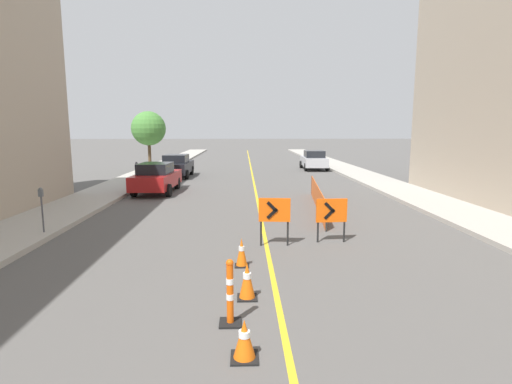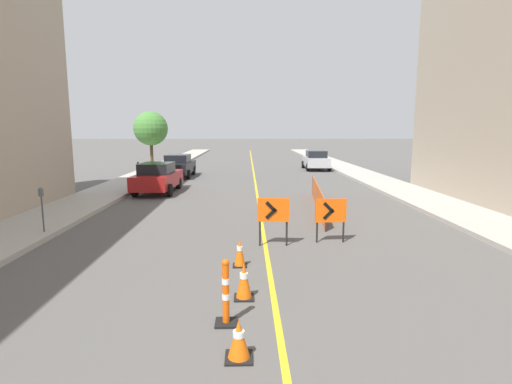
% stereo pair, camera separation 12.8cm
% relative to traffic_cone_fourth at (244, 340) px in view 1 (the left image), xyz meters
% --- Properties ---
extents(lane_stripe, '(0.12, 69.31, 0.01)m').
position_rel_traffic_cone_fourth_xyz_m(lane_stripe, '(0.65, 23.95, -0.29)').
color(lane_stripe, gold).
rests_on(lane_stripe, ground_plane).
extents(sidewalk_left, '(2.63, 69.31, 0.17)m').
position_rel_traffic_cone_fourth_xyz_m(sidewalk_left, '(-7.16, 23.95, -0.21)').
color(sidewalk_left, '#ADA89E').
rests_on(sidewalk_left, ground_plane).
extents(sidewalk_right, '(2.63, 69.31, 0.17)m').
position_rel_traffic_cone_fourth_xyz_m(sidewalk_right, '(8.46, 23.95, -0.21)').
color(sidewalk_right, '#ADA89E').
rests_on(sidewalk_right, ground_plane).
extents(traffic_cone_fourth, '(0.41, 0.41, 0.60)m').
position_rel_traffic_cone_fourth_xyz_m(traffic_cone_fourth, '(0.00, 0.00, 0.00)').
color(traffic_cone_fourth, black).
rests_on(traffic_cone_fourth, ground_plane).
extents(traffic_cone_fifth, '(0.39, 0.39, 0.74)m').
position_rel_traffic_cone_fourth_xyz_m(traffic_cone_fifth, '(0.06, 2.10, 0.07)').
color(traffic_cone_fifth, black).
rests_on(traffic_cone_fifth, ground_plane).
extents(traffic_cone_farthest, '(0.34, 0.34, 0.71)m').
position_rel_traffic_cone_fourth_xyz_m(traffic_cone_farthest, '(-0.06, 3.99, 0.05)').
color(traffic_cone_farthest, black).
rests_on(traffic_cone_farthest, ground_plane).
extents(delineator_post_rear, '(0.38, 0.38, 1.16)m').
position_rel_traffic_cone_fourth_xyz_m(delineator_post_rear, '(-0.24, 1.06, 0.20)').
color(delineator_post_rear, black).
rests_on(delineator_post_rear, ground_plane).
extents(arrow_barricade_primary, '(0.91, 0.14, 1.39)m').
position_rel_traffic_cone_fourth_xyz_m(arrow_barricade_primary, '(0.88, 5.72, 0.68)').
color(arrow_barricade_primary, '#EF560C').
rests_on(arrow_barricade_primary, ground_plane).
extents(arrow_barricade_secondary, '(0.92, 0.12, 1.31)m').
position_rel_traffic_cone_fourth_xyz_m(arrow_barricade_secondary, '(2.58, 6.02, 0.61)').
color(arrow_barricade_secondary, '#EF560C').
rests_on(arrow_barricade_secondary, ground_plane).
extents(safety_mesh_fence, '(0.87, 7.73, 0.96)m').
position_rel_traffic_cone_fourth_xyz_m(safety_mesh_fence, '(3.11, 11.08, 0.18)').
color(safety_mesh_fence, '#EF560C').
rests_on(safety_mesh_fence, ground_plane).
extents(parked_car_curb_near, '(2.00, 4.38, 1.59)m').
position_rel_traffic_cone_fourth_xyz_m(parked_car_curb_near, '(-4.58, 15.62, 0.50)').
color(parked_car_curb_near, maroon).
rests_on(parked_car_curb_near, ground_plane).
extents(parked_car_curb_mid, '(1.94, 4.34, 1.59)m').
position_rel_traffic_cone_fourth_xyz_m(parked_car_curb_mid, '(-4.68, 22.69, 0.50)').
color(parked_car_curb_mid, black).
rests_on(parked_car_curb_mid, ground_plane).
extents(parked_car_curb_far, '(1.95, 4.35, 1.59)m').
position_rel_traffic_cone_fourth_xyz_m(parked_car_curb_far, '(5.86, 27.62, 0.50)').
color(parked_car_curb_far, '#B7B7BC').
rests_on(parked_car_curb_far, ground_plane).
extents(parking_meter_near_curb, '(0.12, 0.11, 1.40)m').
position_rel_traffic_cone_fourth_xyz_m(parking_meter_near_curb, '(-6.19, 6.83, 0.85)').
color(parking_meter_near_curb, '#4C4C51').
rests_on(parking_meter_near_curb, sidewalk_left).
extents(parking_meter_far_curb, '(0.12, 0.11, 1.30)m').
position_rel_traffic_cone_fourth_xyz_m(parking_meter_far_curb, '(-6.19, 17.86, 0.79)').
color(parking_meter_far_curb, '#4C4C51').
rests_on(parking_meter_far_curb, sidewalk_left).
extents(street_tree_left_near, '(2.62, 2.62, 4.54)m').
position_rel_traffic_cone_fourth_xyz_m(street_tree_left_near, '(-7.29, 25.94, 3.08)').
color(street_tree_left_near, '#4C3823').
rests_on(street_tree_left_near, sidewalk_left).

